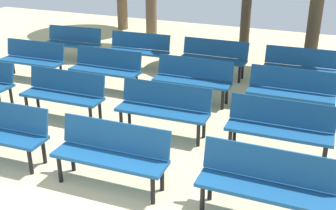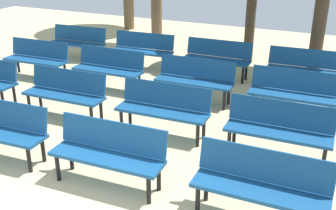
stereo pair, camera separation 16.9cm
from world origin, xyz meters
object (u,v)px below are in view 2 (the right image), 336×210
(bench_r3_c2, at_px, (217,56))
(bench_r2_c3, at_px, (293,91))
(bench_r1_c2, at_px, (164,106))
(bench_r2_c1, at_px, (109,66))
(bench_r3_c0, at_px, (78,41))
(bench_r0_c2, at_px, (109,150))
(bench_r1_c3, at_px, (279,127))
(bench_r3_c3, at_px, (304,67))
(bench_r0_c3, at_px, (261,183))
(bench_r3_c1, at_px, (143,48))
(bench_r1_c1, at_px, (65,91))
(bench_r2_c2, at_px, (195,77))
(bench_r2_c0, at_px, (37,57))

(bench_r3_c2, bearing_deg, bench_r2_c3, -39.22)
(bench_r1_c2, relative_size, bench_r2_c1, 1.01)
(bench_r2_c1, height_order, bench_r2_c3, same)
(bench_r3_c0, bearing_deg, bench_r0_c2, -53.24)
(bench_r1_c3, xyz_separation_m, bench_r3_c3, (-0.09, 3.29, 0.00))
(bench_r0_c3, height_order, bench_r3_c2, same)
(bench_r3_c1, bearing_deg, bench_r1_c1, -91.23)
(bench_r2_c2, relative_size, bench_r2_c3, 1.00)
(bench_r2_c0, bearing_deg, bench_r1_c1, -39.51)
(bench_r1_c1, bearing_deg, bench_r3_c1, 90.73)
(bench_r3_c2, distance_m, bench_r3_c3, 2.00)
(bench_r2_c0, relative_size, bench_r3_c2, 1.01)
(bench_r2_c0, xyz_separation_m, bench_r2_c3, (5.91, 0.24, 0.00))
(bench_r3_c2, bearing_deg, bench_r2_c2, -88.00)
(bench_r0_c2, height_order, bench_r3_c1, same)
(bench_r2_c0, height_order, bench_r2_c3, same)
(bench_r1_c1, bearing_deg, bench_r3_c3, 39.96)
(bench_r3_c1, bearing_deg, bench_r3_c0, 178.01)
(bench_r1_c3, xyz_separation_m, bench_r2_c1, (-4.01, 1.50, 0.00))
(bench_r2_c3, distance_m, bench_r3_c1, 4.28)
(bench_r0_c3, relative_size, bench_r3_c1, 0.99)
(bench_r1_c3, distance_m, bench_r2_c0, 6.14)
(bench_r2_c3, bearing_deg, bench_r0_c2, -120.48)
(bench_r1_c2, distance_m, bench_r2_c3, 2.52)
(bench_r0_c2, bearing_deg, bench_r2_c2, 88.47)
(bench_r0_c3, height_order, bench_r2_c1, same)
(bench_r0_c2, xyz_separation_m, bench_r3_c0, (-4.10, 4.84, 0.00))
(bench_r0_c2, xyz_separation_m, bench_r1_c3, (1.95, 1.72, 0.00))
(bench_r0_c2, bearing_deg, bench_r0_c3, 0.29)
(bench_r2_c3, xyz_separation_m, bench_r3_c0, (-5.99, 1.45, 0.00))
(bench_r0_c3, distance_m, bench_r2_c0, 6.80)
(bench_r0_c3, distance_m, bench_r3_c2, 5.35)
(bench_r2_c1, relative_size, bench_r2_c2, 1.00)
(bench_r1_c3, bearing_deg, bench_r0_c3, -88.04)
(bench_r1_c2, bearing_deg, bench_r0_c3, -40.29)
(bench_r0_c2, xyz_separation_m, bench_r2_c3, (1.88, 3.38, 0.00))
(bench_r0_c2, bearing_deg, bench_r2_c1, 120.06)
(bench_r1_c1, height_order, bench_r3_c0, same)
(bench_r1_c1, bearing_deg, bench_r0_c2, -40.62)
(bench_r0_c2, xyz_separation_m, bench_r2_c2, (-0.06, 3.32, 0.00))
(bench_r0_c2, relative_size, bench_r2_c3, 1.01)
(bench_r1_c3, bearing_deg, bench_r1_c1, -179.83)
(bench_r2_c1, height_order, bench_r3_c0, same)
(bench_r0_c2, height_order, bench_r3_c2, same)
(bench_r1_c1, xyz_separation_m, bench_r3_c2, (1.83, 3.39, 0.00))
(bench_r3_c2, bearing_deg, bench_r1_c3, -58.32)
(bench_r0_c2, height_order, bench_r2_c3, same)
(bench_r1_c2, bearing_deg, bench_r3_c0, 140.30)
(bench_r1_c3, relative_size, bench_r3_c1, 0.99)
(bench_r3_c0, bearing_deg, bench_r2_c1, -41.87)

